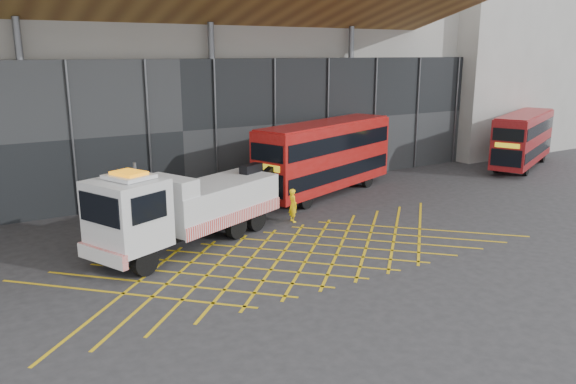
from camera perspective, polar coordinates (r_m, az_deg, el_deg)
ground_plane at (r=22.68m, az=-4.53°, el=-7.65°), size 120.00×120.00×0.00m
road_markings at (r=23.78m, az=0.66°, el=-6.54°), size 21.56×7.16×0.01m
construction_building at (r=38.94m, az=-14.97°, el=14.48°), size 55.00×23.97×18.00m
east_building at (r=54.18m, az=19.16°, el=15.02°), size 15.00×12.00×20.00m
recovery_truck at (r=24.84m, az=-10.42°, el=-1.47°), size 10.97×6.22×3.94m
bus_towed at (r=33.63m, az=3.82°, el=3.83°), size 10.90×5.97×4.37m
bus_second at (r=45.23m, az=22.79°, el=5.15°), size 9.90×6.17×4.02m
worker at (r=28.27m, az=0.50°, el=-1.36°), size 0.48×0.67×1.71m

